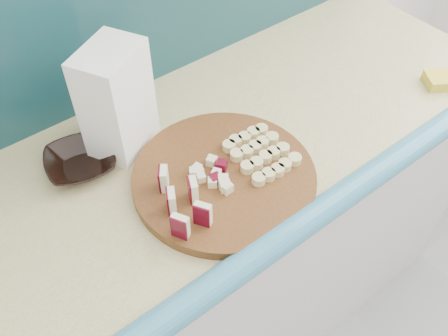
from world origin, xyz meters
The scene contains 9 objects.
kitchen_counter centered at (0.10, 1.50, 0.46)m, with size 2.20×0.63×0.91m.
backsplash centered at (0.10, 1.79, 1.16)m, with size 2.20×0.02×0.50m, color teal.
cutting_board centered at (0.34, 1.39, 0.92)m, with size 0.39×0.39×0.02m, color #47290F.
apple_wedges centered at (0.21, 1.36, 0.96)m, with size 0.09×0.15×0.05m.
apple_chunks centered at (0.31, 1.39, 0.94)m, with size 0.06×0.07×0.02m.
banana_slices centered at (0.43, 1.38, 0.94)m, with size 0.13×0.15×0.02m.
brown_bowl centered at (0.12, 1.61, 0.93)m, with size 0.15×0.15×0.04m, color black.
flour_bag centered at (0.23, 1.62, 1.04)m, with size 0.15×0.10×0.25m, color white.
sponge centered at (0.99, 1.30, 0.92)m, with size 0.09×0.06×0.03m, color yellow.
Camera 1 is at (-0.09, 0.84, 1.73)m, focal length 40.00 mm.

